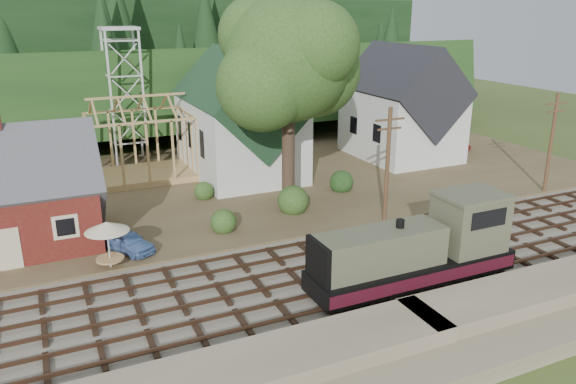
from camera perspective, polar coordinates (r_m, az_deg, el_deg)
name	(u,v)px	position (r m, az deg, el deg)	size (l,w,h in m)	color
ground	(331,275)	(31.48, 4.40, -8.37)	(140.00, 140.00, 0.00)	#384C1E
embankment	(428,358)	(25.45, 14.08, -16.00)	(64.00, 5.00, 1.60)	#7F7259
railroad_bed	(331,273)	(31.44, 4.41, -8.24)	(64.00, 11.00, 0.16)	#726B5B
village_flat	(226,183)	(46.80, -6.32, 0.87)	(64.00, 26.00, 0.30)	brown
hillside	(161,130)	(69.34, -12.74, 6.16)	(70.00, 28.00, 8.00)	#1E3F19
ridge	(137,109)	(84.80, -15.13, 8.14)	(80.00, 20.00, 12.00)	black
depot	(5,200)	(37.15, -26.80, -0.77)	(10.80, 7.41, 9.00)	#591414
church	(240,118)	(47.75, -4.89, 7.50)	(8.40, 15.17, 13.00)	silver
farmhouse	(402,109)	(54.70, 11.48, 8.25)	(8.40, 10.80, 10.60)	silver
timber_frame	(140,144)	(48.35, -14.76, 4.77)	(8.20, 6.20, 6.99)	tan
lattice_tower	(121,55)	(53.20, -16.59, 13.21)	(3.20, 3.20, 12.12)	silver
big_tree	(290,68)	(38.29, 0.20, 12.50)	(10.90, 8.40, 14.70)	#38281E
telegraph_pole_near	(387,164)	(37.60, 10.07, 2.84)	(2.20, 0.28, 8.00)	#4C331E
telegraph_pole_far	(551,142)	(47.61, 25.18, 4.63)	(2.20, 0.28, 8.00)	#4C331E
locomotive	(420,250)	(30.21, 13.29, -5.76)	(11.38, 2.84, 4.57)	black
car_blue	(128,241)	(34.57, -15.96, -4.84)	(1.48, 3.69, 1.26)	#5E8ACB
car_red	(451,145)	(59.24, 16.27, 4.65)	(1.77, 3.84, 1.07)	#B4160E
patio_set	(107,229)	(32.23, -17.93, -3.57)	(2.41, 2.41, 2.68)	silver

